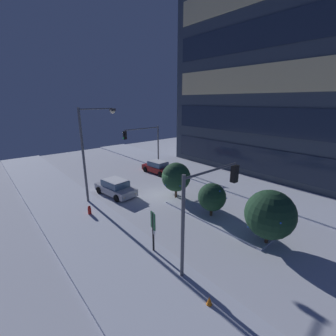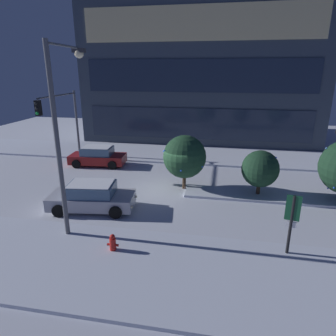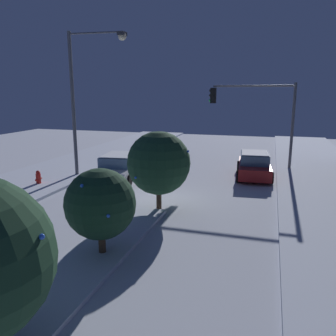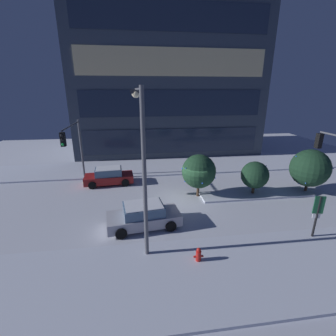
{
  "view_description": "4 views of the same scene",
  "coord_description": "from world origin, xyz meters",
  "px_view_note": "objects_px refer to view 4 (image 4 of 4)",
  "views": [
    {
      "loc": [
        15.45,
        -12.95,
        8.75
      ],
      "look_at": [
        -2.06,
        2.05,
        1.94
      ],
      "focal_mm": 24.48,
      "sensor_mm": 36.0,
      "label": 1
    },
    {
      "loc": [
        3.16,
        -17.02,
        7.14
      ],
      "look_at": [
        -0.14,
        0.81,
        1.16
      ],
      "focal_mm": 32.06,
      "sensor_mm": 36.0,
      "label": 2
    },
    {
      "loc": [
        14.17,
        4.8,
        4.94
      ],
      "look_at": [
        -1.04,
        0.24,
        1.42
      ],
      "focal_mm": 36.7,
      "sensor_mm": 36.0,
      "label": 3
    },
    {
      "loc": [
        -3.7,
        -16.17,
        8.02
      ],
      "look_at": [
        -1.3,
        1.48,
        2.1
      ],
      "focal_mm": 25.06,
      "sensor_mm": 36.0,
      "label": 4
    }
  ],
  "objects_px": {
    "street_lamp_arched": "(142,150)",
    "decorated_tree_left_of_median": "(255,175)",
    "decorated_tree_median": "(199,171)",
    "car_near": "(144,216)",
    "traffic_light_corner_far_left": "(74,142)",
    "car_far": "(109,176)",
    "fire_hydrant": "(198,256)",
    "decorated_tree_right_of_median": "(310,168)",
    "parking_info_sign": "(317,212)"
  },
  "relations": [
    {
      "from": "fire_hydrant",
      "to": "traffic_light_corner_far_left",
      "type": "bearing_deg",
      "value": 126.07
    },
    {
      "from": "traffic_light_corner_far_left",
      "to": "decorated_tree_left_of_median",
      "type": "bearing_deg",
      "value": 75.31
    },
    {
      "from": "parking_info_sign",
      "to": "decorated_tree_right_of_median",
      "type": "bearing_deg",
      "value": -21.39
    },
    {
      "from": "car_far",
      "to": "decorated_tree_left_of_median",
      "type": "bearing_deg",
      "value": 156.89
    },
    {
      "from": "decorated_tree_left_of_median",
      "to": "car_near",
      "type": "bearing_deg",
      "value": -158.66
    },
    {
      "from": "car_far",
      "to": "decorated_tree_left_of_median",
      "type": "relative_size",
      "value": 1.61
    },
    {
      "from": "fire_hydrant",
      "to": "street_lamp_arched",
      "type": "bearing_deg",
      "value": 145.12
    },
    {
      "from": "parking_info_sign",
      "to": "decorated_tree_left_of_median",
      "type": "distance_m",
      "value": 6.05
    },
    {
      "from": "street_lamp_arched",
      "to": "decorated_tree_median",
      "type": "relative_size",
      "value": 2.42
    },
    {
      "from": "traffic_light_corner_far_left",
      "to": "car_far",
      "type": "bearing_deg",
      "value": 94.09
    },
    {
      "from": "traffic_light_corner_far_left",
      "to": "parking_info_sign",
      "type": "bearing_deg",
      "value": 56.63
    },
    {
      "from": "street_lamp_arched",
      "to": "decorated_tree_median",
      "type": "bearing_deg",
      "value": -41.95
    },
    {
      "from": "street_lamp_arched",
      "to": "fire_hydrant",
      "type": "distance_m",
      "value": 5.81
    },
    {
      "from": "car_far",
      "to": "parking_info_sign",
      "type": "xyz_separation_m",
      "value": [
        12.26,
        -9.95,
        0.96
      ]
    },
    {
      "from": "fire_hydrant",
      "to": "car_far",
      "type": "bearing_deg",
      "value": 115.78
    },
    {
      "from": "traffic_light_corner_far_left",
      "to": "decorated_tree_left_of_median",
      "type": "relative_size",
      "value": 2.0
    },
    {
      "from": "decorated_tree_left_of_median",
      "to": "car_far",
      "type": "bearing_deg",
      "value": 161.45
    },
    {
      "from": "parking_info_sign",
      "to": "street_lamp_arched",
      "type": "bearing_deg",
      "value": 98.67
    },
    {
      "from": "car_near",
      "to": "parking_info_sign",
      "type": "relative_size",
      "value": 1.78
    },
    {
      "from": "decorated_tree_median",
      "to": "fire_hydrant",
      "type": "bearing_deg",
      "value": -104.47
    },
    {
      "from": "traffic_light_corner_far_left",
      "to": "decorated_tree_left_of_median",
      "type": "height_order",
      "value": "traffic_light_corner_far_left"
    },
    {
      "from": "street_lamp_arched",
      "to": "decorated_tree_median",
      "type": "distance_m",
      "value": 7.94
    },
    {
      "from": "car_far",
      "to": "decorated_tree_median",
      "type": "relative_size",
      "value": 1.3
    },
    {
      "from": "decorated_tree_left_of_median",
      "to": "decorated_tree_median",
      "type": "bearing_deg",
      "value": 175.24
    },
    {
      "from": "street_lamp_arched",
      "to": "decorated_tree_left_of_median",
      "type": "distance_m",
      "value": 11.0
    },
    {
      "from": "car_far",
      "to": "street_lamp_arched",
      "type": "xyz_separation_m",
      "value": [
        2.81,
        -9.27,
        4.63
      ]
    },
    {
      "from": "decorated_tree_median",
      "to": "decorated_tree_left_of_median",
      "type": "distance_m",
      "value": 4.48
    },
    {
      "from": "car_far",
      "to": "fire_hydrant",
      "type": "bearing_deg",
      "value": 111.22
    },
    {
      "from": "decorated_tree_right_of_median",
      "to": "car_far",
      "type": "bearing_deg",
      "value": 165.94
    },
    {
      "from": "fire_hydrant",
      "to": "decorated_tree_left_of_median",
      "type": "height_order",
      "value": "decorated_tree_left_of_median"
    },
    {
      "from": "traffic_light_corner_far_left",
      "to": "decorated_tree_left_of_median",
      "type": "distance_m",
      "value": 14.93
    },
    {
      "from": "car_near",
      "to": "street_lamp_arched",
      "type": "distance_m",
      "value": 4.99
    },
    {
      "from": "car_far",
      "to": "traffic_light_corner_far_left",
      "type": "distance_m",
      "value": 4.13
    },
    {
      "from": "decorated_tree_median",
      "to": "decorated_tree_right_of_median",
      "type": "xyz_separation_m",
      "value": [
        9.01,
        -0.52,
        0.03
      ]
    },
    {
      "from": "traffic_light_corner_far_left",
      "to": "decorated_tree_left_of_median",
      "type": "xyz_separation_m",
      "value": [
        14.27,
        -3.74,
        -2.26
      ]
    },
    {
      "from": "car_near",
      "to": "traffic_light_corner_far_left",
      "type": "height_order",
      "value": "traffic_light_corner_far_left"
    },
    {
      "from": "car_far",
      "to": "parking_info_sign",
      "type": "bearing_deg",
      "value": 136.37
    },
    {
      "from": "street_lamp_arched",
      "to": "decorated_tree_left_of_median",
      "type": "relative_size",
      "value": 2.98
    },
    {
      "from": "fire_hydrant",
      "to": "decorated_tree_median",
      "type": "relative_size",
      "value": 0.25
    },
    {
      "from": "parking_info_sign",
      "to": "decorated_tree_left_of_median",
      "type": "relative_size",
      "value": 0.95
    },
    {
      "from": "decorated_tree_median",
      "to": "decorated_tree_right_of_median",
      "type": "bearing_deg",
      "value": -3.28
    },
    {
      "from": "car_near",
      "to": "traffic_light_corner_far_left",
      "type": "relative_size",
      "value": 0.85
    },
    {
      "from": "traffic_light_corner_far_left",
      "to": "parking_info_sign",
      "type": "xyz_separation_m",
      "value": [
        14.83,
        -9.77,
        -2.27
      ]
    },
    {
      "from": "traffic_light_corner_far_left",
      "to": "decorated_tree_right_of_median",
      "type": "height_order",
      "value": "traffic_light_corner_far_left"
    },
    {
      "from": "car_near",
      "to": "car_far",
      "type": "xyz_separation_m",
      "value": [
        -2.83,
        7.39,
        -0.0
      ]
    },
    {
      "from": "car_far",
      "to": "traffic_light_corner_far_left",
      "type": "xyz_separation_m",
      "value": [
        -2.57,
        -0.18,
        3.23
      ]
    },
    {
      "from": "car_near",
      "to": "fire_hydrant",
      "type": "xyz_separation_m",
      "value": [
        2.49,
        -3.63,
        -0.31
      ]
    },
    {
      "from": "car_far",
      "to": "decorated_tree_right_of_median",
      "type": "height_order",
      "value": "decorated_tree_right_of_median"
    },
    {
      "from": "decorated_tree_median",
      "to": "decorated_tree_left_of_median",
      "type": "height_order",
      "value": "decorated_tree_median"
    },
    {
      "from": "car_far",
      "to": "street_lamp_arched",
      "type": "bearing_deg",
      "value": 102.29
    }
  ]
}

